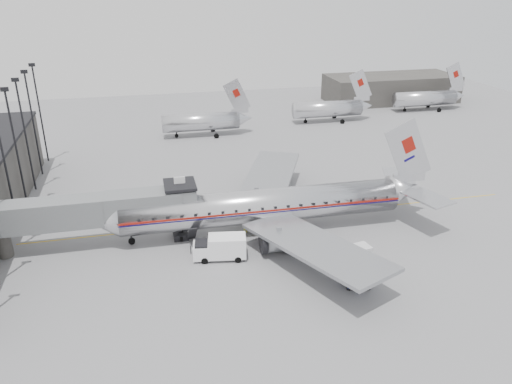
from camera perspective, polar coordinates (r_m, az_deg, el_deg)
ground at (r=55.09m, az=1.47°, el=-5.86°), size 160.00×160.00×0.00m
hangar at (r=123.27m, az=15.14°, el=11.38°), size 30.00×12.00×6.00m
apron_line at (r=60.92m, az=2.79°, el=-2.85°), size 60.00×0.15×0.01m
jet_bridge at (r=55.22m, az=-16.48°, el=-1.94°), size 21.00×6.20×7.10m
floodlight_masts at (r=64.13m, az=-26.29°, el=4.11°), size 0.90×42.25×15.25m
distant_aircraft_near at (r=92.33m, az=-6.22°, el=8.04°), size 16.39×3.20×10.26m
distant_aircraft_mid at (r=102.33m, az=8.26°, el=9.45°), size 16.39×3.20×10.26m
distant_aircraft_far at (r=116.43m, az=18.81°, el=10.15°), size 16.39×3.20×10.26m
airliner at (r=56.42m, az=1.51°, el=-1.55°), size 39.32×36.45×12.44m
service_van at (r=51.73m, az=-4.09°, el=-6.29°), size 5.66×2.89×2.54m
baggage_cart_navy at (r=48.37m, az=11.52°, el=-9.63°), size 2.48×2.07×1.72m
baggage_cart_white at (r=52.31m, az=11.69°, el=-6.90°), size 2.54×2.10×1.78m
ramp_worker at (r=56.83m, az=-1.19°, el=-3.82°), size 0.80×0.77×1.85m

